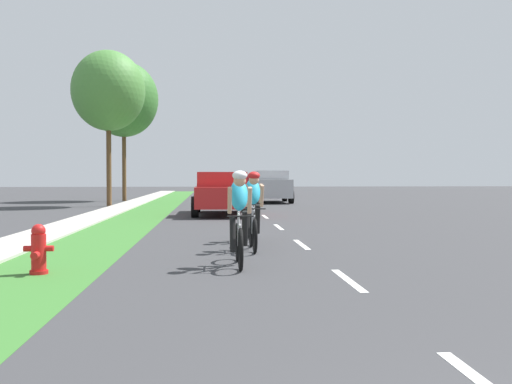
{
  "coord_description": "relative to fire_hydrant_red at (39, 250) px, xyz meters",
  "views": [
    {
      "loc": [
        -1.94,
        -1.32,
        1.49
      ],
      "look_at": [
        -0.2,
        21.35,
        0.86
      ],
      "focal_mm": 40.53,
      "sensor_mm": 36.0,
      "label": 1
    }
  ],
  "objects": [
    {
      "name": "pickup_red",
      "position": [
        3.0,
        13.28,
        0.46
      ],
      "size": [
        2.22,
        5.1,
        1.64
      ],
      "color": "red",
      "rests_on": "ground_plane"
    },
    {
      "name": "street_tree_far",
      "position": [
        -2.61,
        26.11,
        5.69
      ],
      "size": [
        4.08,
        4.08,
        8.32
      ],
      "color": "brown",
      "rests_on": "ground_plane"
    },
    {
      "name": "ground_plane",
      "position": [
        4.57,
        12.38,
        -0.37
      ],
      "size": [
        120.0,
        120.0,
        0.0
      ],
      "primitive_type": "plane",
      "color": "#38383A"
    },
    {
      "name": "sidewalk_concrete",
      "position": [
        -1.62,
        12.38,
        -0.37
      ],
      "size": [
        1.33,
        70.0,
        0.1
      ],
      "primitive_type": "cube",
      "color": "#B2ADA3",
      "rests_on": "ground_plane"
    },
    {
      "name": "fire_hydrant_red",
      "position": [
        0.0,
        0.0,
        0.0
      ],
      "size": [
        0.44,
        0.38,
        0.76
      ],
      "color": "red",
      "rests_on": "ground_plane"
    },
    {
      "name": "cyclist_distant",
      "position": [
        3.56,
        4.19,
        0.44
      ],
      "size": [
        0.42,
        1.72,
        1.58
      ],
      "color": "black",
      "rests_on": "ground_plane"
    },
    {
      "name": "cyclist_trailing",
      "position": [
        3.45,
        2.57,
        0.44
      ],
      "size": [
        0.42,
        1.72,
        1.58
      ],
      "color": "black",
      "rests_on": "ground_plane"
    },
    {
      "name": "lane_markings_center",
      "position": [
        4.57,
        16.38,
        -0.37
      ],
      "size": [
        0.12,
        53.49,
        0.01
      ],
      "color": "white",
      "rests_on": "ground_plane"
    },
    {
      "name": "cyclist_lead",
      "position": [
        3.07,
        0.53,
        0.44
      ],
      "size": [
        0.42,
        1.72,
        1.58
      ],
      "color": "black",
      "rests_on": "ground_plane"
    },
    {
      "name": "street_tree_near",
      "position": [
        -2.39,
        19.76,
        5.26
      ],
      "size": [
        3.55,
        3.55,
        7.61
      ],
      "color": "brown",
      "rests_on": "ground_plane"
    },
    {
      "name": "grass_verge",
      "position": [
        0.0,
        12.38,
        -0.37
      ],
      "size": [
        1.91,
        70.0,
        0.01
      ],
      "primitive_type": "cube",
      "color": "#38722D",
      "rests_on": "ground_plane"
    },
    {
      "name": "suv_silver",
      "position": [
        5.96,
        23.52,
        0.58
      ],
      "size": [
        2.15,
        4.7,
        1.79
      ],
      "color": "#A5A8AD",
      "rests_on": "ground_plane"
    },
    {
      "name": "sedan_maroon",
      "position": [
        5.98,
        34.85,
        0.4
      ],
      "size": [
        1.98,
        4.3,
        1.52
      ],
      "color": "maroon",
      "rests_on": "ground_plane"
    }
  ]
}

